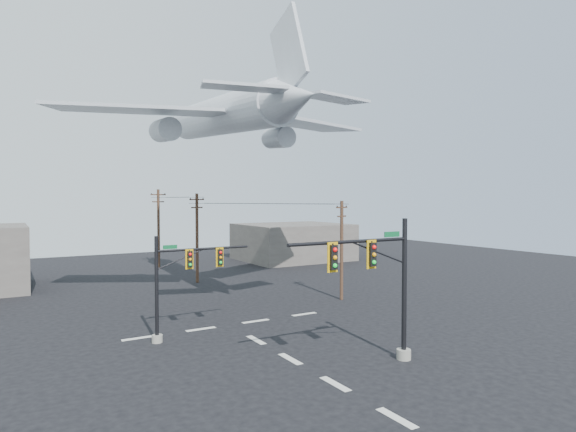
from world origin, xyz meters
TOP-DOWN VIEW (x-y plane):
  - ground at (0.00, 0.00)m, footprint 120.00×120.00m
  - lane_markings at (0.00, 5.33)m, footprint 14.00×21.20m
  - signal_mast_near at (3.59, 0.86)m, footprint 7.52×0.82m
  - signal_mast_far at (-3.97, 10.51)m, footprint 6.23×0.69m
  - utility_pole_a at (11.50, 14.76)m, footprint 1.58×0.74m
  - utility_pole_b at (3.94, 28.98)m, footprint 1.76×0.74m
  - utility_pole_c at (3.59, 41.75)m, footprint 1.98×0.46m
  - power_lines at (5.97, 27.84)m, footprint 9.56×27.00m
  - airliner at (2.91, 19.62)m, footprint 27.74×29.10m
  - building_right at (22.00, 40.00)m, footprint 14.00×12.00m

SIDE VIEW (x-z plane):
  - ground at x=0.00m, z-range 0.00..0.00m
  - lane_markings at x=0.00m, z-range 0.01..0.01m
  - building_right at x=22.00m, z-range 0.00..5.00m
  - signal_mast_far at x=-3.97m, z-range 0.24..6.55m
  - signal_mast_near at x=3.59m, z-range 0.29..7.77m
  - utility_pole_a at x=11.50m, z-range 0.19..8.53m
  - utility_pole_b at x=3.94m, z-range 0.21..9.27m
  - utility_pole_c at x=3.59m, z-range 0.23..9.93m
  - power_lines at x=5.97m, z-range 8.02..8.67m
  - airliner at x=2.91m, z-range 11.51..19.22m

